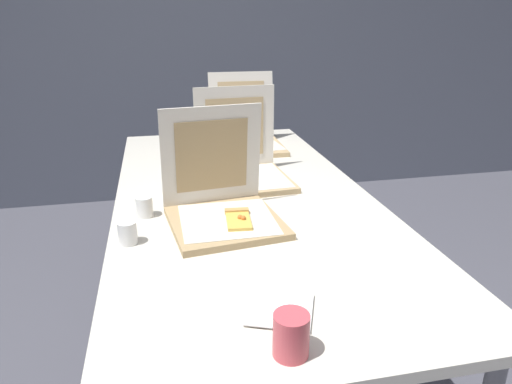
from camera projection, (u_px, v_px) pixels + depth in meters
wall_back at (192, 28)px, 3.45m from camera, size 10.00×0.10×2.60m
table at (243, 205)px, 1.79m from camera, size 0.94×2.01×0.75m
pizza_box_front at (223, 207)px, 1.51m from camera, size 0.38×0.39×0.36m
pizza_box_middle at (243, 168)px, 1.89m from camera, size 0.37×0.37×0.37m
pizza_box_back at (247, 137)px, 2.38m from camera, size 0.35×0.40×0.36m
cup_white_near_center at (144, 207)px, 1.56m from camera, size 0.06×0.06×0.07m
cup_white_near_left at (128, 233)px, 1.37m from camera, size 0.06×0.06×0.07m
cup_white_mid at (172, 188)px, 1.73m from camera, size 0.06×0.06×0.07m
cup_printed_front at (291, 335)px, 0.91m from camera, size 0.07×0.07×0.09m
napkin_pile at (280, 309)px, 1.06m from camera, size 0.19×0.19×0.01m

